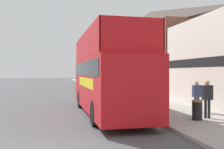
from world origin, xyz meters
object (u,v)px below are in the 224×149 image
at_px(pedestrian_second, 207,95).
at_px(pedestrian_third, 197,93).
at_px(lamp_post_third, 100,59).
at_px(lamp_post_nearest, 158,50).
at_px(tour_bus, 107,79).
at_px(litter_bin, 197,109).
at_px(parked_car_ahead_of_bus, 95,91).
at_px(lamp_post_second, 115,60).

distance_m(pedestrian_second, pedestrian_third, 1.83).
bearing_deg(pedestrian_third, lamp_post_third, 97.88).
bearing_deg(lamp_post_nearest, tour_bus, 135.97).
xyz_separation_m(tour_bus, lamp_post_nearest, (2.09, -2.02, 1.39)).
bearing_deg(litter_bin, lamp_post_nearest, 137.64).
bearing_deg(parked_car_ahead_of_bus, pedestrian_second, -72.35).
xyz_separation_m(tour_bus, lamp_post_second, (2.00, 6.90, 1.29)).
bearing_deg(pedestrian_second, lamp_post_third, 95.67).
xyz_separation_m(parked_car_ahead_of_bus, lamp_post_second, (1.52, -0.52, 2.52)).
bearing_deg(parked_car_ahead_of_bus, lamp_post_second, -20.45).
distance_m(parked_car_ahead_of_bus, lamp_post_third, 9.11).
xyz_separation_m(lamp_post_third, litter_bin, (1.18, -19.05, -3.12)).
height_order(parked_car_ahead_of_bus, pedestrian_third, pedestrian_third).
relative_size(lamp_post_second, lamp_post_third, 0.83).
bearing_deg(pedestrian_second, lamp_post_nearest, 155.80).
relative_size(pedestrian_second, pedestrian_third, 1.06).
height_order(pedestrian_third, litter_bin, pedestrian_third).
bearing_deg(pedestrian_second, lamp_post_second, 102.10).
xyz_separation_m(parked_car_ahead_of_bus, pedestrian_third, (4.11, -8.58, 0.46)).
distance_m(lamp_post_third, litter_bin, 19.34).
xyz_separation_m(pedestrian_second, litter_bin, (-0.68, -0.31, -0.58)).
xyz_separation_m(pedestrian_third, lamp_post_second, (-2.59, 8.06, 2.06)).
bearing_deg(lamp_post_second, lamp_post_third, 88.43).
bearing_deg(lamp_post_second, pedestrian_second, -77.90).
bearing_deg(parked_car_ahead_of_bus, lamp_post_third, 76.47).
distance_m(tour_bus, parked_car_ahead_of_bus, 7.53).
xyz_separation_m(parked_car_ahead_of_bus, litter_bin, (2.94, -10.65, -0.06)).
relative_size(tour_bus, pedestrian_second, 5.61).
distance_m(tour_bus, lamp_post_second, 7.30).
xyz_separation_m(tour_bus, pedestrian_second, (4.10, -2.92, -0.71)).
relative_size(tour_bus, parked_car_ahead_of_bus, 2.45).
distance_m(pedestrian_third, lamp_post_nearest, 3.41).
bearing_deg(lamp_post_nearest, lamp_post_second, 90.59).
distance_m(pedestrian_second, lamp_post_nearest, 3.04).
height_order(pedestrian_second, litter_bin, pedestrian_second).
distance_m(lamp_post_nearest, lamp_post_second, 8.92).
height_order(parked_car_ahead_of_bus, lamp_post_third, lamp_post_third).
bearing_deg(lamp_post_third, lamp_post_second, -91.57).
height_order(tour_bus, litter_bin, tour_bus).
xyz_separation_m(tour_bus, pedestrian_third, (4.59, -1.16, -0.76)).
height_order(pedestrian_second, lamp_post_nearest, lamp_post_nearest).
distance_m(tour_bus, lamp_post_nearest, 3.22).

